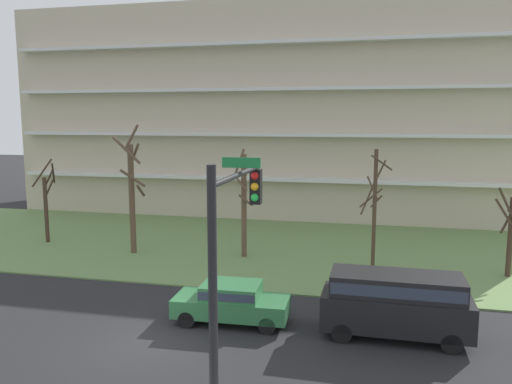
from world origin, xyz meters
The scene contains 11 objects.
ground centered at (0.00, 0.00, 0.00)m, with size 160.00×160.00×0.00m, color #232326.
grass_lawn_strip centered at (0.00, 14.00, 0.04)m, with size 80.00×16.00×0.08m, color #66844C.
apartment_building centered at (0.00, 27.24, 8.30)m, with size 42.56×11.43×16.60m.
tree_far_left centered at (-12.30, 12.16, 2.59)m, with size 1.76×1.20×5.31m.
tree_left centered at (-5.80, 10.91, 3.65)m, with size 1.63×1.65×7.50m.
tree_center centered at (0.71, 11.60, 3.25)m, with size 1.45×1.51×6.15m.
tree_right centered at (7.76, 11.03, 3.40)m, with size 1.63×1.65×6.28m.
tree_far_right centered at (14.30, 10.93, 2.49)m, with size 1.87×1.86×5.25m.
sedan_green_center_left centered at (2.45, 2.50, 0.87)m, with size 4.46×1.94×1.57m.
van_black_center_right centered at (8.55, 2.50, 1.40)m, with size 5.22×2.06×2.36m.
traffic_signal_mast centered at (4.66, -5.35, 4.66)m, with size 0.90×4.10×6.98m.
Camera 1 is at (7.56, -15.55, 7.83)m, focal length 35.65 mm.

